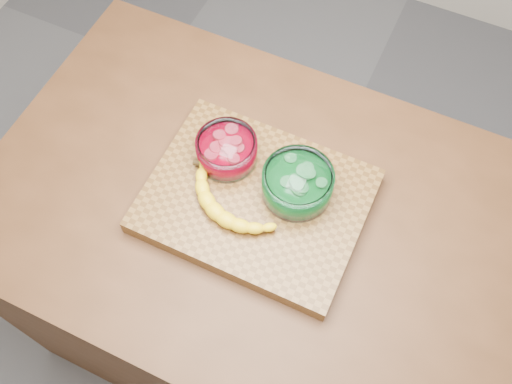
% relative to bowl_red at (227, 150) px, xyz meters
% --- Properties ---
extents(ground, '(3.50, 3.50, 0.00)m').
position_rel_bowl_red_xyz_m(ground, '(0.10, -0.06, -0.97)').
color(ground, '#5E5F63').
rests_on(ground, ground).
extents(counter, '(1.20, 0.80, 0.90)m').
position_rel_bowl_red_xyz_m(counter, '(0.10, -0.06, -0.52)').
color(counter, '#4D2C17').
rests_on(counter, ground).
extents(cutting_board, '(0.45, 0.35, 0.04)m').
position_rel_bowl_red_xyz_m(cutting_board, '(0.10, -0.06, -0.05)').
color(cutting_board, brown).
rests_on(cutting_board, counter).
extents(bowl_red, '(0.13, 0.13, 0.06)m').
position_rel_bowl_red_xyz_m(bowl_red, '(0.00, 0.00, 0.00)').
color(bowl_red, white).
rests_on(bowl_red, cutting_board).
extents(bowl_green, '(0.15, 0.15, 0.07)m').
position_rel_bowl_red_xyz_m(bowl_green, '(0.17, -0.01, 0.00)').
color(bowl_green, white).
rests_on(bowl_green, cutting_board).
extents(banana, '(0.24, 0.15, 0.04)m').
position_rel_bowl_red_xyz_m(banana, '(0.06, -0.09, -0.01)').
color(banana, yellow).
rests_on(banana, cutting_board).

